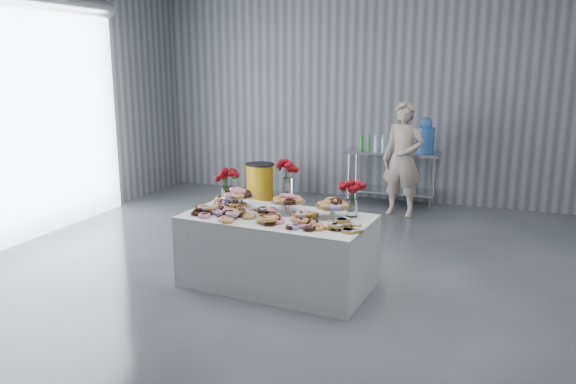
% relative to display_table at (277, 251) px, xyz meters
% --- Properties ---
extents(ground, '(9.00, 9.00, 0.00)m').
position_rel_display_table_xyz_m(ground, '(0.29, -0.29, -0.38)').
color(ground, '#3B3E43').
rests_on(ground, ground).
extents(room_walls, '(8.04, 9.04, 4.02)m').
position_rel_display_table_xyz_m(room_walls, '(0.01, -0.22, 2.26)').
color(room_walls, gray).
rests_on(room_walls, ground).
extents(display_table, '(1.97, 1.14, 0.75)m').
position_rel_display_table_xyz_m(display_table, '(0.00, 0.00, 0.00)').
color(display_table, white).
rests_on(display_table, ground).
extents(prep_table, '(1.50, 0.60, 0.90)m').
position_rel_display_table_xyz_m(prep_table, '(0.49, 3.81, 0.24)').
color(prep_table, silver).
rests_on(prep_table, ground).
extents(donut_mounds, '(1.86, 0.94, 0.09)m').
position_rel_display_table_xyz_m(donut_mounds, '(-0.00, -0.05, 0.42)').
color(donut_mounds, gold).
rests_on(donut_mounds, display_table).
extents(cake_stand_left, '(0.36, 0.36, 0.17)m').
position_rel_display_table_xyz_m(cake_stand_left, '(-0.54, 0.19, 0.52)').
color(cake_stand_left, silver).
rests_on(cake_stand_left, display_table).
extents(cake_stand_mid, '(0.36, 0.36, 0.17)m').
position_rel_display_table_xyz_m(cake_stand_mid, '(0.06, 0.15, 0.52)').
color(cake_stand_mid, silver).
rests_on(cake_stand_mid, display_table).
extents(cake_stand_right, '(0.36, 0.36, 0.17)m').
position_rel_display_table_xyz_m(cake_stand_right, '(0.56, 0.11, 0.52)').
color(cake_stand_right, silver).
rests_on(cake_stand_right, display_table).
extents(danish_pile, '(0.48, 0.48, 0.11)m').
position_rel_display_table_xyz_m(danish_pile, '(0.74, -0.21, 0.43)').
color(danish_pile, silver).
rests_on(danish_pile, display_table).
extents(bouquet_left, '(0.26, 0.26, 0.42)m').
position_rel_display_table_xyz_m(bouquet_left, '(-0.73, 0.31, 0.67)').
color(bouquet_left, white).
rests_on(bouquet_left, display_table).
extents(bouquet_right, '(0.26, 0.26, 0.42)m').
position_rel_display_table_xyz_m(bouquet_right, '(0.72, 0.25, 0.67)').
color(bouquet_right, white).
rests_on(bouquet_right, display_table).
extents(bouquet_center, '(0.26, 0.26, 0.57)m').
position_rel_display_table_xyz_m(bouquet_center, '(-0.02, 0.35, 0.75)').
color(bouquet_center, silver).
rests_on(bouquet_center, display_table).
extents(water_jug, '(0.28, 0.28, 0.55)m').
position_rel_display_table_xyz_m(water_jug, '(0.99, 3.81, 0.77)').
color(water_jug, '#3E7CD6').
rests_on(water_jug, prep_table).
extents(drink_bottles, '(0.54, 0.08, 0.27)m').
position_rel_display_table_xyz_m(drink_bottles, '(0.17, 3.71, 0.66)').
color(drink_bottles, '#268C33').
rests_on(drink_bottles, prep_table).
extents(person, '(0.70, 0.52, 1.73)m').
position_rel_display_table_xyz_m(person, '(0.74, 3.28, 0.49)').
color(person, '#CC8C93').
rests_on(person, ground).
extents(trash_barrel, '(0.49, 0.49, 0.63)m').
position_rel_display_table_xyz_m(trash_barrel, '(-1.65, 3.36, -0.06)').
color(trash_barrel, orange).
rests_on(trash_barrel, ground).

